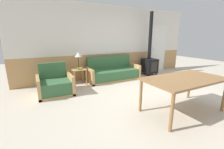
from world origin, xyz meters
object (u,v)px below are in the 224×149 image
at_px(side_table, 79,72).
at_px(table_lamp, 78,55).
at_px(armchair, 55,85).
at_px(couch, 113,73).
at_px(dining_table, 184,81).
at_px(wood_stove, 150,61).

distance_m(side_table, table_lamp, 0.57).
xyz_separation_m(armchair, table_lamp, (0.85, 0.63, 0.74)).
height_order(couch, table_lamp, table_lamp).
distance_m(armchair, side_table, 1.01).
bearing_deg(couch, dining_table, -86.94).
distance_m(table_lamp, wood_stove, 2.99).
relative_size(couch, table_lamp, 3.45).
bearing_deg(wood_stove, couch, 179.06).
distance_m(couch, dining_table, 2.88).
bearing_deg(side_table, wood_stove, -0.74).
height_order(side_table, dining_table, dining_table).
height_order(armchair, table_lamp, table_lamp).
xyz_separation_m(table_lamp, wood_stove, (2.97, -0.12, -0.39)).
bearing_deg(wood_stove, table_lamp, 177.76).
bearing_deg(couch, armchair, -165.73).
distance_m(dining_table, wood_stove, 3.22).
bearing_deg(table_lamp, armchair, -143.79).
height_order(couch, dining_table, couch).
height_order(table_lamp, dining_table, table_lamp).
height_order(side_table, table_lamp, table_lamp).
bearing_deg(couch, table_lamp, 176.01).
bearing_deg(wood_stove, armchair, -172.40).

